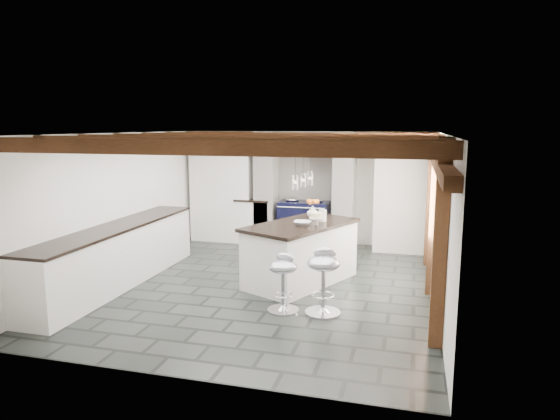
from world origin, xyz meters
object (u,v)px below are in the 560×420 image
(range_cooker, at_px, (304,222))
(bar_stool_near, at_px, (323,274))
(kitchen_island, at_px, (301,252))
(bar_stool_far, at_px, (283,276))

(range_cooker, xyz_separation_m, bar_stool_near, (1.05, -3.66, 0.07))
(kitchen_island, xyz_separation_m, bar_stool_far, (0.05, -1.27, 0.00))
(range_cooker, xyz_separation_m, bar_stool_far, (0.53, -3.70, 0.02))
(range_cooker, bearing_deg, kitchen_island, -78.81)
(range_cooker, distance_m, bar_stool_near, 3.80)
(kitchen_island, xyz_separation_m, bar_stool_near, (0.56, -1.23, 0.06))
(range_cooker, relative_size, bar_stool_near, 1.15)
(range_cooker, xyz_separation_m, kitchen_island, (0.48, -2.43, 0.01))
(bar_stool_far, bearing_deg, range_cooker, 114.29)
(range_cooker, relative_size, bar_stool_far, 1.29)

